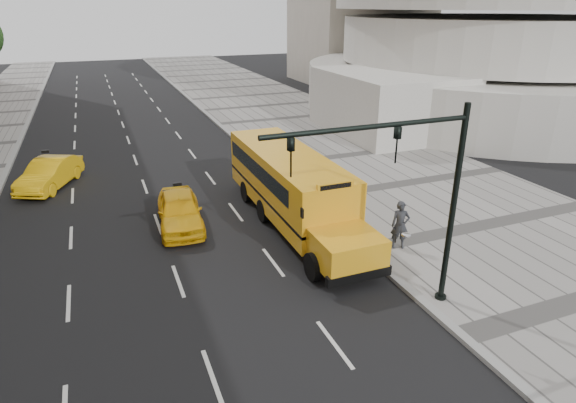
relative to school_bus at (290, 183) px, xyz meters
name	(u,v)px	position (x,y,z in m)	size (l,w,h in m)	color
ground	(181,220)	(-4.50, 1.75, -1.76)	(140.00, 140.00, 0.00)	black
sidewalk_museum	(409,184)	(7.50, 1.75, -1.69)	(12.00, 140.00, 0.15)	gray
curb_museum	(305,200)	(1.50, 1.75, -1.69)	(0.30, 140.00, 0.15)	gray
school_bus	(290,183)	(0.00, 0.00, 0.00)	(2.96, 11.56, 3.19)	#F3A618
taxi_near	(180,211)	(-4.61, 1.10, -1.01)	(1.78, 4.42, 1.51)	yellow
taxi_far	(50,174)	(-10.00, 8.43, -1.02)	(1.59, 4.55, 1.50)	yellow
pedestrian	(400,225)	(2.81, -4.21, -0.67)	(0.69, 0.45, 1.89)	#292B30
traffic_signal	(416,189)	(0.69, -7.66, 2.33)	(6.18, 0.36, 6.40)	black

